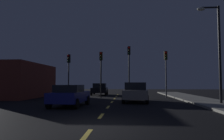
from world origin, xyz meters
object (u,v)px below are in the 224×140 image
(car_adjacent_lane, at_px, (70,95))
(car_stopped_ahead, at_px, (136,92))
(traffic_signal_center_left, at_px, (101,65))
(street_lamp_right, at_px, (216,45))
(traffic_signal_far_right, at_px, (166,65))
(traffic_signal_far_left, at_px, (69,67))
(car_oncoming_far, at_px, (100,89))
(traffic_signal_center_right, at_px, (129,62))

(car_adjacent_lane, bearing_deg, car_stopped_ahead, 40.05)
(traffic_signal_center_left, relative_size, street_lamp_right, 0.69)
(traffic_signal_far_right, distance_m, street_lamp_right, 7.60)
(traffic_signal_center_left, height_order, car_adjacent_lane, traffic_signal_center_left)
(traffic_signal_center_left, height_order, traffic_signal_far_right, traffic_signal_far_right)
(traffic_signal_far_left, xyz_separation_m, traffic_signal_far_right, (10.32, 0.00, 0.16))
(car_oncoming_far, distance_m, street_lamp_right, 16.10)
(traffic_signal_far_left, relative_size, car_adjacent_lane, 1.17)
(car_adjacent_lane, bearing_deg, street_lamp_right, 8.60)
(car_stopped_ahead, distance_m, car_adjacent_lane, 5.90)
(traffic_signal_far_right, relative_size, car_stopped_ahead, 1.06)
(traffic_signal_far_left, relative_size, traffic_signal_center_left, 0.95)
(traffic_signal_center_right, bearing_deg, car_oncoming_far, 126.51)
(traffic_signal_center_left, bearing_deg, car_oncoming_far, 98.49)
(traffic_signal_far_right, bearing_deg, street_lamp_right, -72.52)
(traffic_signal_center_right, height_order, car_adjacent_lane, traffic_signal_center_right)
(traffic_signal_center_left, distance_m, car_oncoming_far, 5.75)
(traffic_signal_center_left, distance_m, traffic_signal_far_right, 6.83)
(traffic_signal_center_right, height_order, car_oncoming_far, traffic_signal_center_right)
(traffic_signal_center_left, bearing_deg, car_adjacent_lane, -96.83)
(traffic_signal_far_right, bearing_deg, traffic_signal_center_right, 179.98)
(traffic_signal_center_left, relative_size, car_oncoming_far, 1.25)
(street_lamp_right, bearing_deg, traffic_signal_center_left, 141.62)
(traffic_signal_center_left, xyz_separation_m, car_adjacent_lane, (-1.05, -8.74, -2.67))
(traffic_signal_center_right, relative_size, traffic_signal_far_right, 1.11)
(car_stopped_ahead, xyz_separation_m, street_lamp_right, (5.63, -2.26, 3.44))
(traffic_signal_far_left, bearing_deg, street_lamp_right, -29.77)
(traffic_signal_far_left, xyz_separation_m, car_adjacent_lane, (2.45, -8.74, -2.52))
(traffic_signal_far_left, relative_size, traffic_signal_center_right, 0.85)
(traffic_signal_far_left, relative_size, traffic_signal_far_right, 0.95)
(car_adjacent_lane, xyz_separation_m, street_lamp_right, (10.14, 1.53, 3.50))
(street_lamp_right, bearing_deg, traffic_signal_far_left, 150.23)
(traffic_signal_far_right, height_order, car_oncoming_far, traffic_signal_far_right)
(car_adjacent_lane, xyz_separation_m, car_oncoming_far, (0.29, 13.78, 0.02))
(street_lamp_right, bearing_deg, traffic_signal_far_right, 107.48)
(traffic_signal_far_left, distance_m, car_adjacent_lane, 9.42)
(traffic_signal_center_left, relative_size, car_stopped_ahead, 1.05)
(traffic_signal_far_right, xyz_separation_m, street_lamp_right, (2.27, -7.20, 0.82))
(traffic_signal_far_right, xyz_separation_m, car_adjacent_lane, (-7.88, -8.74, -2.68))
(traffic_signal_far_right, bearing_deg, car_adjacent_lane, -132.03)
(car_oncoming_far, bearing_deg, car_stopped_ahead, -67.10)
(car_oncoming_far, bearing_deg, traffic_signal_far_right, -33.65)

